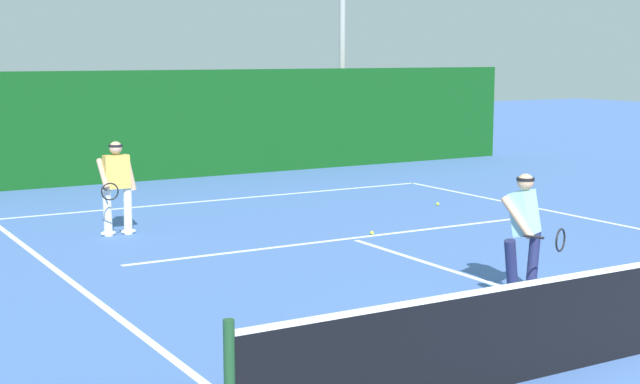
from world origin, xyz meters
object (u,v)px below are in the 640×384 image
(tennis_ball, at_px, (372,233))
(tennis_ball_extra, at_px, (438,204))
(player_near, at_px, (525,229))
(player_far, at_px, (117,184))

(tennis_ball, xyz_separation_m, tennis_ball_extra, (2.86, 1.87, 0.00))
(player_near, relative_size, tennis_ball_extra, 23.85)
(player_near, distance_m, tennis_ball, 4.39)
(player_near, bearing_deg, player_far, -87.72)
(tennis_ball, bearing_deg, player_far, 149.80)
(player_near, xyz_separation_m, player_far, (-3.22, 6.46, 0.02))
(player_near, bearing_deg, tennis_ball, -121.27)
(tennis_ball_extra, bearing_deg, tennis_ball, -146.79)
(tennis_ball, bearing_deg, player_near, -97.10)
(player_far, height_order, tennis_ball, player_far)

